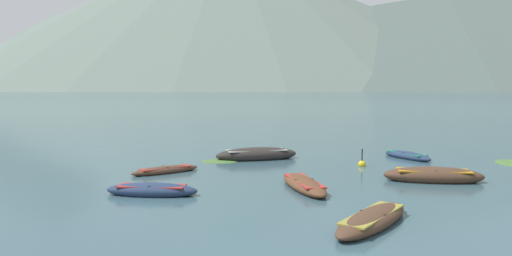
% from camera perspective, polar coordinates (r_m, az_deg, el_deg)
% --- Properties ---
extents(ground_plane, '(6000.00, 6000.00, 0.00)m').
position_cam_1_polar(ground_plane, '(1505.81, -8.45, 4.66)').
color(ground_plane, '#385660').
extents(mountain_1, '(1624.33, 1624.33, 496.04)m').
position_cam_1_polar(mountain_1, '(1828.33, -24.81, 12.09)').
color(mountain_1, '#4C5B56').
rests_on(mountain_1, ground).
extents(mountain_2, '(1552.71, 1552.71, 488.15)m').
position_cam_1_polar(mountain_2, '(1394.69, -3.09, 14.77)').
color(mountain_2, slate).
rests_on(mountain_2, ground).
extents(mountain_3, '(2352.05, 2352.05, 545.65)m').
position_cam_1_polar(mountain_3, '(1832.62, 19.32, 13.03)').
color(mountain_3, '#4C5B56').
rests_on(mountain_3, ground).
extents(rowboat_0, '(3.18, 2.16, 0.39)m').
position_cam_1_polar(rowboat_0, '(20.75, -11.29, -5.21)').
color(rowboat_0, '#4C3323').
rests_on(rowboat_0, ground).
extents(rowboat_1, '(3.43, 1.76, 0.54)m').
position_cam_1_polar(rowboat_1, '(16.60, -12.93, -7.61)').
color(rowboat_1, navy).
rests_on(rowboat_1, ground).
extents(rowboat_2, '(4.16, 2.39, 0.74)m').
position_cam_1_polar(rowboat_2, '(19.87, 21.36, -5.59)').
color(rowboat_2, '#4C3323').
rests_on(rowboat_2, ground).
extents(rowboat_3, '(1.83, 3.42, 0.46)m').
position_cam_1_polar(rowboat_3, '(25.92, 18.43, -3.31)').
color(rowboat_3, navy).
rests_on(rowboat_3, ground).
extents(rowboat_4, '(4.58, 1.95, 0.81)m').
position_cam_1_polar(rowboat_4, '(24.25, 0.09, -3.36)').
color(rowboat_4, '#2D2826').
rests_on(rowboat_4, ground).
extents(rowboat_5, '(3.59, 3.57, 0.51)m').
position_cam_1_polar(rowboat_5, '(13.11, 14.42, -11.04)').
color(rowboat_5, '#4C3323').
rests_on(rowboat_5, ground).
extents(rowboat_6, '(1.34, 4.00, 0.51)m').
position_cam_1_polar(rowboat_6, '(17.28, 6.02, -7.05)').
color(rowboat_6, brown).
rests_on(rowboat_6, ground).
extents(mooring_buoy, '(0.38, 0.38, 0.95)m').
position_cam_1_polar(mooring_buoy, '(22.77, 13.15, -4.43)').
color(mooring_buoy, yellow).
rests_on(mooring_buoy, ground).
extents(weed_patch_2, '(2.12, 1.74, 0.14)m').
position_cam_1_polar(weed_patch_2, '(23.65, -4.58, -4.20)').
color(weed_patch_2, '#477033').
rests_on(weed_patch_2, ground).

